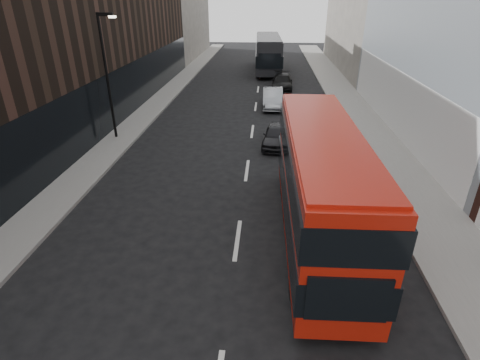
% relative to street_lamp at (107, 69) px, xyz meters
% --- Properties ---
extents(sidewalk_right, '(3.00, 80.00, 0.15)m').
position_rel_street_lamp_xyz_m(sidewalk_right, '(15.72, 7.00, -4.11)').
color(sidewalk_right, slate).
rests_on(sidewalk_right, ground).
extents(sidewalk_left, '(2.00, 80.00, 0.15)m').
position_rel_street_lamp_xyz_m(sidewalk_left, '(0.22, 7.00, -4.11)').
color(sidewalk_left, slate).
rests_on(sidewalk_left, ground).
extents(building_left_mid, '(5.00, 24.00, 14.00)m').
position_rel_street_lamp_xyz_m(building_left_mid, '(-3.28, 12.00, 2.82)').
color(building_left_mid, black).
rests_on(building_left_mid, ground).
extents(building_left_far, '(5.00, 20.00, 13.00)m').
position_rel_street_lamp_xyz_m(building_left_far, '(-3.28, 34.00, 2.32)').
color(building_left_far, '#6A655D').
rests_on(building_left_far, ground).
extents(street_lamp, '(1.06, 0.22, 7.00)m').
position_rel_street_lamp_xyz_m(street_lamp, '(0.00, 0.00, 0.00)').
color(street_lamp, black).
rests_on(street_lamp, sidewalk_left).
extents(red_bus, '(2.59, 10.20, 4.10)m').
position_rel_street_lamp_xyz_m(red_bus, '(11.03, -9.52, -1.91)').
color(red_bus, '#A9170A').
rests_on(red_bus, ground).
extents(grey_bus, '(3.13, 11.86, 3.80)m').
position_rel_street_lamp_xyz_m(grey_bus, '(9.02, 23.40, -2.15)').
color(grey_bus, black).
rests_on(grey_bus, ground).
extents(car_a, '(1.86, 3.79, 1.24)m').
position_rel_street_lamp_xyz_m(car_a, '(9.74, -0.37, -3.56)').
color(car_a, black).
rests_on(car_a, ground).
extents(car_b, '(1.62, 4.43, 1.45)m').
position_rel_street_lamp_xyz_m(car_b, '(9.53, 8.00, -3.46)').
color(car_b, '#989BA0').
rests_on(car_b, ground).
extents(car_c, '(2.04, 4.66, 1.33)m').
position_rel_street_lamp_xyz_m(car_c, '(10.45, 14.26, -3.51)').
color(car_c, black).
rests_on(car_c, ground).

